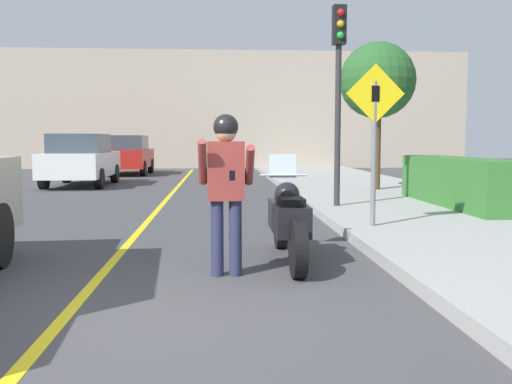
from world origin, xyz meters
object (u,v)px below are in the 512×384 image
Objects in this scene: crossing_sign at (374,129)px; parked_car_white at (81,159)px; street_tree at (377,81)px; parked_car_red at (127,155)px; person_biker at (226,177)px; motorcycle at (288,220)px; traffic_light at (339,68)px.

parked_car_white is at bearing 123.95° from crossing_sign.
street_tree reaches higher than parked_car_red.
parked_car_white is 1.00× the size of parked_car_red.
street_tree is (4.17, 8.99, 1.96)m from person_biker.
motorcycle is 9.30m from street_tree.
street_tree is at bearing 74.07° from crossing_sign.
crossing_sign is (1.54, 1.77, 1.15)m from motorcycle.
person_biker reaches higher than parked_car_red.
motorcycle is 0.56× the size of parked_car_white.
person_biker reaches higher than parked_car_white.
crossing_sign is at bearing -105.93° from street_tree.
street_tree is 0.94× the size of parked_car_white.
street_tree reaches higher than person_biker.
person_biker is 0.42× the size of parked_car_red.
motorcycle is at bearing -112.33° from street_tree.
crossing_sign is 0.63× the size of street_tree.
motorcycle is 5.34m from traffic_light.
parked_car_white is (-6.86, 7.43, -2.05)m from traffic_light.
person_biker is 0.42× the size of parked_car_white.
crossing_sign is at bearing 47.04° from person_biker.
traffic_light reaches higher than parked_car_red.
parked_car_white is at bearing -95.02° from parked_car_red.
crossing_sign is 0.63× the size of traffic_light.
person_biker reaches higher than motorcycle.
person_biker is 13.44m from parked_car_white.
crossing_sign reaches higher than parked_car_white.
street_tree reaches higher than parked_car_white.
parked_car_red is (-6.31, 16.25, -0.80)m from crossing_sign.
traffic_light reaches higher than person_biker.
street_tree is at bearing 65.13° from person_biker.
crossing_sign reaches higher than motorcycle.
motorcycle is 2.61m from crossing_sign.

